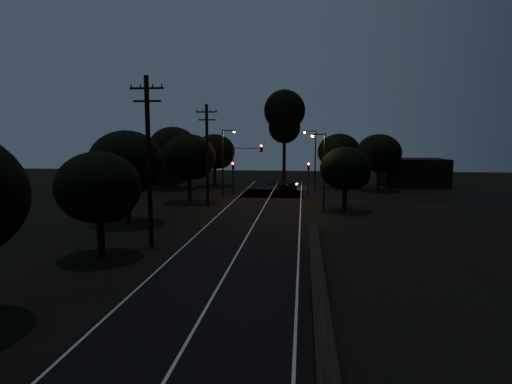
{
  "coord_description": "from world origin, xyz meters",
  "views": [
    {
      "loc": [
        3.94,
        -11.76,
        7.11
      ],
      "look_at": [
        0.0,
        24.0,
        2.5
      ],
      "focal_mm": 30.0,
      "sensor_mm": 36.0,
      "label": 1
    }
  ],
  "objects_px": {
    "signal_left": "(233,172)",
    "car": "(288,185)",
    "signal_right": "(308,173)",
    "tall_pine": "(284,116)",
    "signal_mast": "(247,160)",
    "utility_pole_far": "(207,153)",
    "streetlight_c": "(323,166)",
    "streetlight_a": "(224,158)",
    "streetlight_b": "(314,157)",
    "utility_pole_mid": "(149,159)"
  },
  "relations": [
    {
      "from": "streetlight_b",
      "to": "streetlight_a",
      "type": "bearing_deg",
      "value": -150.52
    },
    {
      "from": "tall_pine",
      "to": "signal_right",
      "type": "relative_size",
      "value": 3.51
    },
    {
      "from": "streetlight_b",
      "to": "streetlight_c",
      "type": "height_order",
      "value": "streetlight_b"
    },
    {
      "from": "utility_pole_far",
      "to": "signal_mast",
      "type": "distance_m",
      "value": 8.64
    },
    {
      "from": "signal_left",
      "to": "streetlight_b",
      "type": "relative_size",
      "value": 0.51
    },
    {
      "from": "tall_pine",
      "to": "signal_right",
      "type": "height_order",
      "value": "tall_pine"
    },
    {
      "from": "signal_right",
      "to": "signal_mast",
      "type": "xyz_separation_m",
      "value": [
        -7.51,
        0.0,
        1.5
      ]
    },
    {
      "from": "signal_left",
      "to": "streetlight_a",
      "type": "height_order",
      "value": "streetlight_a"
    },
    {
      "from": "tall_pine",
      "to": "signal_mast",
      "type": "relative_size",
      "value": 2.3
    },
    {
      "from": "utility_pole_far",
      "to": "streetlight_b",
      "type": "distance_m",
      "value": 16.51
    },
    {
      "from": "utility_pole_far",
      "to": "tall_pine",
      "type": "xyz_separation_m",
      "value": [
        7.0,
        23.0,
        4.88
      ]
    },
    {
      "from": "utility_pole_mid",
      "to": "signal_left",
      "type": "xyz_separation_m",
      "value": [
        1.4,
        24.99,
        -2.9
      ]
    },
    {
      "from": "utility_pole_mid",
      "to": "car",
      "type": "bearing_deg",
      "value": 75.69
    },
    {
      "from": "signal_right",
      "to": "streetlight_b",
      "type": "relative_size",
      "value": 0.51
    },
    {
      "from": "utility_pole_mid",
      "to": "streetlight_c",
      "type": "height_order",
      "value": "utility_pole_mid"
    },
    {
      "from": "utility_pole_mid",
      "to": "signal_right",
      "type": "xyz_separation_m",
      "value": [
        10.6,
        24.99,
        -2.9
      ]
    },
    {
      "from": "utility_pole_mid",
      "to": "tall_pine",
      "type": "distance_m",
      "value": 40.87
    },
    {
      "from": "signal_left",
      "to": "car",
      "type": "relative_size",
      "value": 1.1
    },
    {
      "from": "utility_pole_far",
      "to": "signal_left",
      "type": "xyz_separation_m",
      "value": [
        1.4,
        7.99,
        -2.65
      ]
    },
    {
      "from": "utility_pole_far",
      "to": "signal_right",
      "type": "relative_size",
      "value": 2.56
    },
    {
      "from": "tall_pine",
      "to": "car",
      "type": "height_order",
      "value": "tall_pine"
    },
    {
      "from": "tall_pine",
      "to": "signal_right",
      "type": "xyz_separation_m",
      "value": [
        3.6,
        -15.01,
        -7.53
      ]
    },
    {
      "from": "tall_pine",
      "to": "signal_left",
      "type": "height_order",
      "value": "tall_pine"
    },
    {
      "from": "signal_left",
      "to": "car",
      "type": "bearing_deg",
      "value": 42.74
    },
    {
      "from": "utility_pole_far",
      "to": "signal_mast",
      "type": "bearing_deg",
      "value": 68.89
    },
    {
      "from": "utility_pole_far",
      "to": "signal_right",
      "type": "bearing_deg",
      "value": 37.0
    },
    {
      "from": "car",
      "to": "signal_right",
      "type": "bearing_deg",
      "value": 135.43
    },
    {
      "from": "utility_pole_far",
      "to": "streetlight_a",
      "type": "distance_m",
      "value": 6.1
    },
    {
      "from": "car",
      "to": "streetlight_a",
      "type": "bearing_deg",
      "value": 69.25
    },
    {
      "from": "utility_pole_mid",
      "to": "streetlight_a",
      "type": "relative_size",
      "value": 1.38
    },
    {
      "from": "utility_pole_far",
      "to": "signal_left",
      "type": "relative_size",
      "value": 2.56
    },
    {
      "from": "tall_pine",
      "to": "signal_right",
      "type": "distance_m",
      "value": 17.18
    },
    {
      "from": "tall_pine",
      "to": "streetlight_b",
      "type": "relative_size",
      "value": 1.8
    },
    {
      "from": "signal_mast",
      "to": "streetlight_a",
      "type": "bearing_deg",
      "value": -140.23
    },
    {
      "from": "signal_left",
      "to": "car",
      "type": "distance_m",
      "value": 9.13
    },
    {
      "from": "signal_left",
      "to": "streetlight_c",
      "type": "bearing_deg",
      "value": -43.76
    },
    {
      "from": "streetlight_a",
      "to": "streetlight_c",
      "type": "height_order",
      "value": "streetlight_a"
    },
    {
      "from": "utility_pole_far",
      "to": "streetlight_c",
      "type": "bearing_deg",
      "value": -9.6
    },
    {
      "from": "streetlight_b",
      "to": "utility_pole_mid",
      "type": "bearing_deg",
      "value": -111.3
    },
    {
      "from": "streetlight_b",
      "to": "signal_mast",
      "type": "bearing_deg",
      "value": -154.01
    },
    {
      "from": "streetlight_c",
      "to": "signal_left",
      "type": "bearing_deg",
      "value": 136.24
    },
    {
      "from": "signal_right",
      "to": "signal_left",
      "type": "bearing_deg",
      "value": 180.0
    },
    {
      "from": "signal_mast",
      "to": "car",
      "type": "height_order",
      "value": "signal_mast"
    },
    {
      "from": "utility_pole_mid",
      "to": "streetlight_b",
      "type": "bearing_deg",
      "value": 68.7
    },
    {
      "from": "tall_pine",
      "to": "streetlight_c",
      "type": "xyz_separation_m",
      "value": [
        4.83,
        -25.0,
        -6.01
      ]
    },
    {
      "from": "streetlight_c",
      "to": "signal_right",
      "type": "bearing_deg",
      "value": 97.02
    },
    {
      "from": "signal_right",
      "to": "streetlight_b",
      "type": "bearing_deg",
      "value": 80.0
    },
    {
      "from": "utility_pole_mid",
      "to": "tall_pine",
      "type": "xyz_separation_m",
      "value": [
        7.0,
        40.0,
        4.62
      ]
    },
    {
      "from": "signal_right",
      "to": "streetlight_c",
      "type": "xyz_separation_m",
      "value": [
        1.23,
        -9.99,
        1.51
      ]
    },
    {
      "from": "signal_left",
      "to": "car",
      "type": "xyz_separation_m",
      "value": [
        6.51,
        6.01,
        -2.2
      ]
    }
  ]
}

